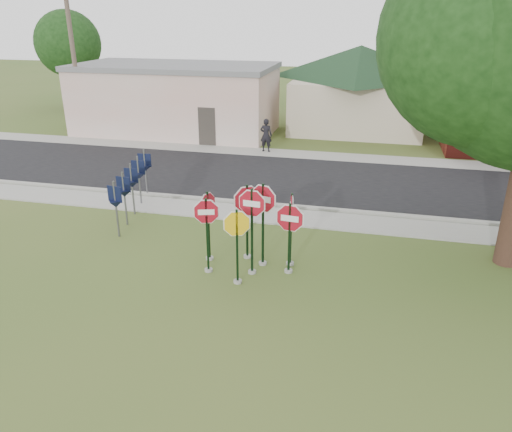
% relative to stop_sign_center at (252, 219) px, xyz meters
% --- Properties ---
extents(ground, '(120.00, 120.00, 0.00)m').
position_rel_stop_sign_center_xyz_m(ground, '(-0.07, -1.05, -1.73)').
color(ground, '#3D5921').
rests_on(ground, ground).
extents(sidewalk_near, '(60.00, 1.60, 0.06)m').
position_rel_stop_sign_center_xyz_m(sidewalk_near, '(-0.07, 4.45, -1.70)').
color(sidewalk_near, gray).
rests_on(sidewalk_near, ground).
extents(road, '(60.00, 7.00, 0.04)m').
position_rel_stop_sign_center_xyz_m(road, '(-0.07, 8.95, -1.71)').
color(road, black).
rests_on(road, ground).
extents(sidewalk_far, '(60.00, 1.60, 0.06)m').
position_rel_stop_sign_center_xyz_m(sidewalk_far, '(-0.07, 13.25, -1.70)').
color(sidewalk_far, gray).
rests_on(sidewalk_far, ground).
extents(curb, '(60.00, 0.20, 0.14)m').
position_rel_stop_sign_center_xyz_m(curb, '(-0.07, 5.45, -1.66)').
color(curb, gray).
rests_on(curb, ground).
extents(stop_sign_center, '(1.09, 0.24, 2.75)m').
position_rel_stop_sign_center_xyz_m(stop_sign_center, '(0.00, 0.00, 0.00)').
color(stop_sign_center, gray).
rests_on(stop_sign_center, ground).
extents(stop_sign_yellow, '(0.96, 0.40, 2.34)m').
position_rel_stop_sign_center_xyz_m(stop_sign_yellow, '(-0.27, -0.65, -0.32)').
color(stop_sign_yellow, gray).
rests_on(stop_sign_yellow, ground).
extents(stop_sign_left, '(0.98, 0.30, 2.42)m').
position_rel_stop_sign_center_xyz_m(stop_sign_left, '(-1.29, -0.19, -0.26)').
color(stop_sign_left, gray).
rests_on(stop_sign_left, ground).
extents(stop_sign_right, '(1.13, 0.24, 2.30)m').
position_rel_stop_sign_center_xyz_m(stop_sign_right, '(1.04, 0.30, -0.33)').
color(stop_sign_right, gray).
rests_on(stop_sign_right, ground).
extents(stop_sign_back_right, '(1.10, 0.35, 2.72)m').
position_rel_stop_sign_center_xyz_m(stop_sign_back_right, '(0.19, 0.60, -0.01)').
color(stop_sign_back_right, gray).
rests_on(stop_sign_back_right, ground).
extents(stop_sign_back_left, '(0.93, 0.73, 2.54)m').
position_rel_stop_sign_center_xyz_m(stop_sign_back_left, '(-0.39, 0.94, -0.15)').
color(stop_sign_back_left, gray).
rests_on(stop_sign_back_left, ground).
extents(stop_sign_far_right, '(0.25, 1.03, 2.42)m').
position_rel_stop_sign_center_xyz_m(stop_sign_far_right, '(1.00, 0.79, -0.25)').
color(stop_sign_far_right, gray).
rests_on(stop_sign_far_right, ground).
extents(stop_sign_far_left, '(0.34, 0.97, 2.34)m').
position_rel_stop_sign_center_xyz_m(stop_sign_far_left, '(-1.50, 0.55, -0.32)').
color(stop_sign_far_left, gray).
rests_on(stop_sign_far_left, ground).
extents(route_sign_row, '(1.43, 4.63, 2.00)m').
position_rel_stop_sign_center_xyz_m(route_sign_row, '(-5.47, 3.45, -0.51)').
color(route_sign_row, '#59595E').
rests_on(route_sign_row, ground).
extents(building_stucco, '(12.20, 6.20, 4.20)m').
position_rel_stop_sign_center_xyz_m(building_stucco, '(-9.07, 16.95, 0.42)').
color(building_stucco, beige).
rests_on(building_stucco, ground).
extents(building_house, '(11.60, 11.60, 6.20)m').
position_rel_stop_sign_center_xyz_m(building_house, '(1.94, 20.95, 1.91)').
color(building_house, beige).
rests_on(building_house, ground).
extents(utility_pole_near, '(2.20, 0.26, 9.50)m').
position_rel_stop_sign_center_xyz_m(utility_pole_near, '(-14.07, 14.15, 3.23)').
color(utility_pole_near, brown).
rests_on(utility_pole_near, ground).
extents(bg_tree_left, '(4.90, 4.90, 7.35)m').
position_rel_stop_sign_center_xyz_m(bg_tree_left, '(-20.07, 22.95, 3.14)').
color(bg_tree_left, black).
rests_on(bg_tree_left, ground).
extents(pedestrian, '(0.69, 0.48, 1.80)m').
position_rel_stop_sign_center_xyz_m(pedestrian, '(-2.52, 13.40, -0.78)').
color(pedestrian, black).
rests_on(pedestrian, sidewalk_far).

